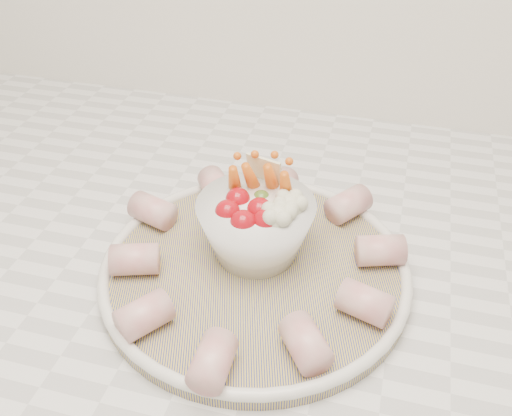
# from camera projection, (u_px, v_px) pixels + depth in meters

# --- Properties ---
(serving_platter) EXTENTS (0.39, 0.39, 0.02)m
(serving_platter) POSITION_uv_depth(u_px,v_px,m) (255.00, 270.00, 0.59)
(serving_platter) COLOR navy
(serving_platter) RESTS_ON kitchen_counter
(veggie_bowl) EXTENTS (0.12, 0.12, 0.10)m
(veggie_bowl) POSITION_uv_depth(u_px,v_px,m) (257.00, 224.00, 0.58)
(veggie_bowl) COLOR white
(veggie_bowl) RESTS_ON serving_platter
(cured_meat_rolls) EXTENTS (0.31, 0.30, 0.03)m
(cured_meat_rolls) POSITION_uv_depth(u_px,v_px,m) (254.00, 255.00, 0.58)
(cured_meat_rolls) COLOR #BA5559
(cured_meat_rolls) RESTS_ON serving_platter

